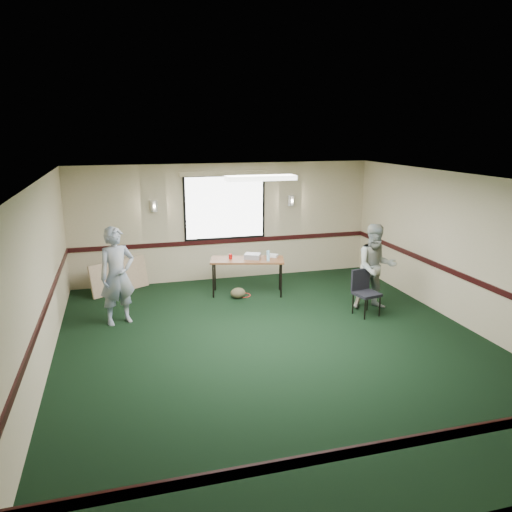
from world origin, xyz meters
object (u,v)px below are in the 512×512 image
object	(u,v)px
conference_chair	(364,288)
person_right	(376,267)
projector	(253,256)
folding_table	(247,262)
person_left	(117,276)

from	to	relation	value
conference_chair	person_right	world-z (taller)	person_right
person_right	projector	bearing A→B (deg)	154.15
folding_table	conference_chair	size ratio (longest dim) A/B	1.91
conference_chair	person_left	world-z (taller)	person_left
projector	person_left	size ratio (longest dim) A/B	0.18
conference_chair	person_left	xyz separation A→B (m)	(-4.50, 0.77, 0.39)
projector	person_left	distance (m)	2.95
folding_table	person_left	bearing A→B (deg)	-144.68
folding_table	conference_chair	xyz separation A→B (m)	(1.84, -1.74, -0.21)
conference_chair	person_right	distance (m)	0.53
folding_table	projector	world-z (taller)	projector
projector	conference_chair	world-z (taller)	projector
projector	conference_chair	size ratio (longest dim) A/B	0.38
conference_chair	folding_table	bearing A→B (deg)	124.53
folding_table	person_left	distance (m)	2.84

